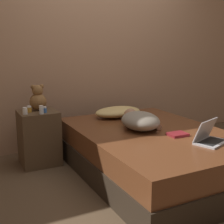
{
  "coord_description": "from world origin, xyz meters",
  "views": [
    {
      "loc": [
        -1.73,
        -2.48,
        1.31
      ],
      "look_at": [
        -0.33,
        0.25,
        0.63
      ],
      "focal_mm": 50.0,
      "sensor_mm": 36.0,
      "label": 1
    }
  ],
  "objects_px": {
    "teddy_bear": "(38,99)",
    "bottle_blue": "(45,110)",
    "bottle_white": "(25,111)",
    "bottle_clear": "(41,110)",
    "book": "(178,134)",
    "laptop": "(209,137)",
    "pillow": "(118,112)",
    "person_lying": "(140,120)",
    "bottle_amber": "(29,109)"
  },
  "relations": [
    {
      "from": "bottle_blue",
      "to": "bottle_clear",
      "type": "relative_size",
      "value": 0.74
    },
    {
      "from": "teddy_bear",
      "to": "bottle_clear",
      "type": "height_order",
      "value": "teddy_bear"
    },
    {
      "from": "teddy_bear",
      "to": "bottle_white",
      "type": "relative_size",
      "value": 3.84
    },
    {
      "from": "bottle_white",
      "to": "bottle_clear",
      "type": "bearing_deg",
      "value": -21.97
    },
    {
      "from": "person_lying",
      "to": "laptop",
      "type": "bearing_deg",
      "value": -54.65
    },
    {
      "from": "pillow",
      "to": "bottle_white",
      "type": "height_order",
      "value": "bottle_white"
    },
    {
      "from": "person_lying",
      "to": "bottle_amber",
      "type": "xyz_separation_m",
      "value": [
        -0.97,
        0.65,
        0.09
      ]
    },
    {
      "from": "person_lying",
      "to": "bottle_blue",
      "type": "xyz_separation_m",
      "value": [
        -0.83,
        0.55,
        0.09
      ]
    },
    {
      "from": "bottle_amber",
      "to": "bottle_white",
      "type": "height_order",
      "value": "bottle_white"
    },
    {
      "from": "pillow",
      "to": "bottle_clear",
      "type": "relative_size",
      "value": 6.46
    },
    {
      "from": "bottle_clear",
      "to": "bottle_amber",
      "type": "bearing_deg",
      "value": 122.91
    },
    {
      "from": "person_lying",
      "to": "bottle_clear",
      "type": "bearing_deg",
      "value": 162.01
    },
    {
      "from": "bottle_amber",
      "to": "bottle_white",
      "type": "relative_size",
      "value": 0.9
    },
    {
      "from": "book",
      "to": "laptop",
      "type": "bearing_deg",
      "value": -70.16
    },
    {
      "from": "bottle_white",
      "to": "person_lying",
      "type": "bearing_deg",
      "value": -28.84
    },
    {
      "from": "bottle_amber",
      "to": "teddy_bear",
      "type": "bearing_deg",
      "value": 29.59
    },
    {
      "from": "pillow",
      "to": "teddy_bear",
      "type": "xyz_separation_m",
      "value": [
        -0.9,
        0.17,
        0.2
      ]
    },
    {
      "from": "teddy_bear",
      "to": "bottle_clear",
      "type": "distance_m",
      "value": 0.23
    },
    {
      "from": "bottle_blue",
      "to": "bottle_white",
      "type": "bearing_deg",
      "value": 174.74
    },
    {
      "from": "teddy_bear",
      "to": "person_lying",
      "type": "bearing_deg",
      "value": -39.89
    },
    {
      "from": "person_lying",
      "to": "bottle_white",
      "type": "distance_m",
      "value": 1.18
    },
    {
      "from": "bottle_white",
      "to": "book",
      "type": "bearing_deg",
      "value": -37.95
    },
    {
      "from": "bottle_white",
      "to": "laptop",
      "type": "bearing_deg",
      "value": -43.24
    },
    {
      "from": "person_lying",
      "to": "bottle_blue",
      "type": "bearing_deg",
      "value": 158.49
    },
    {
      "from": "teddy_bear",
      "to": "bottle_white",
      "type": "distance_m",
      "value": 0.25
    },
    {
      "from": "bottle_clear",
      "to": "bottle_white",
      "type": "height_order",
      "value": "bottle_clear"
    },
    {
      "from": "teddy_bear",
      "to": "book",
      "type": "bearing_deg",
      "value": -46.46
    },
    {
      "from": "bottle_blue",
      "to": "bottle_white",
      "type": "distance_m",
      "value": 0.2
    },
    {
      "from": "pillow",
      "to": "laptop",
      "type": "xyz_separation_m",
      "value": [
        0.25,
        -1.23,
        -0.01
      ]
    },
    {
      "from": "laptop",
      "to": "bottle_white",
      "type": "xyz_separation_m",
      "value": [
        -1.33,
        1.25,
        0.13
      ]
    },
    {
      "from": "bottle_amber",
      "to": "bottle_clear",
      "type": "relative_size",
      "value": 0.75
    },
    {
      "from": "person_lying",
      "to": "laptop",
      "type": "distance_m",
      "value": 0.74
    },
    {
      "from": "teddy_bear",
      "to": "bottle_amber",
      "type": "xyz_separation_m",
      "value": [
        -0.12,
        -0.07,
        -0.09
      ]
    },
    {
      "from": "bottle_white",
      "to": "bottle_blue",
      "type": "bearing_deg",
      "value": -5.26
    },
    {
      "from": "bottle_blue",
      "to": "laptop",
      "type": "bearing_deg",
      "value": -47.51
    },
    {
      "from": "laptop",
      "to": "person_lying",
      "type": "bearing_deg",
      "value": 93.78
    },
    {
      "from": "bottle_blue",
      "to": "bottle_amber",
      "type": "distance_m",
      "value": 0.17
    },
    {
      "from": "person_lying",
      "to": "bottle_blue",
      "type": "relative_size",
      "value": 10.19
    },
    {
      "from": "teddy_bear",
      "to": "bottle_blue",
      "type": "xyz_separation_m",
      "value": [
        0.03,
        -0.17,
        -0.09
      ]
    },
    {
      "from": "laptop",
      "to": "bottle_white",
      "type": "distance_m",
      "value": 1.83
    },
    {
      "from": "person_lying",
      "to": "teddy_bear",
      "type": "bearing_deg",
      "value": 152.08
    },
    {
      "from": "person_lying",
      "to": "teddy_bear",
      "type": "xyz_separation_m",
      "value": [
        -0.86,
        0.72,
        0.18
      ]
    },
    {
      "from": "bottle_clear",
      "to": "bottle_white",
      "type": "bearing_deg",
      "value": 158.03
    },
    {
      "from": "bottle_blue",
      "to": "book",
      "type": "height_order",
      "value": "bottle_blue"
    },
    {
      "from": "bottle_amber",
      "to": "book",
      "type": "relative_size",
      "value": 0.37
    },
    {
      "from": "person_lying",
      "to": "bottle_blue",
      "type": "height_order",
      "value": "bottle_blue"
    },
    {
      "from": "bottle_blue",
      "to": "pillow",
      "type": "bearing_deg",
      "value": 0.03
    },
    {
      "from": "pillow",
      "to": "laptop",
      "type": "relative_size",
      "value": 1.59
    },
    {
      "from": "teddy_bear",
      "to": "bottle_white",
      "type": "height_order",
      "value": "teddy_bear"
    },
    {
      "from": "bottle_blue",
      "to": "bottle_white",
      "type": "height_order",
      "value": "bottle_white"
    }
  ]
}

